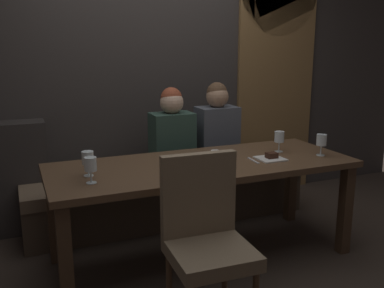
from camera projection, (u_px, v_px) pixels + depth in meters
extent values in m
plane|color=#382D26|center=(202.00, 256.00, 3.30)|extent=(9.00, 9.00, 0.00)
cube|color=#383330|center=(150.00, 52.00, 4.06)|extent=(6.00, 0.12, 3.00)
cube|color=olive|center=(275.00, 94.00, 4.60)|extent=(0.90, 0.05, 2.10)
cube|color=#493422|center=(65.00, 261.00, 2.52)|extent=(0.08, 0.08, 0.69)
cube|color=#493422|center=(345.00, 210.00, 3.29)|extent=(0.08, 0.08, 0.69)
cube|color=#493422|center=(54.00, 217.00, 3.15)|extent=(0.08, 0.08, 0.69)
cube|color=#493422|center=(291.00, 183.00, 3.92)|extent=(0.08, 0.08, 0.69)
cube|color=brown|center=(203.00, 165.00, 3.14)|extent=(2.20, 0.84, 0.04)
cube|color=#4A3C2E|center=(171.00, 204.00, 3.89)|extent=(2.50, 0.40, 0.35)
cube|color=brown|center=(170.00, 180.00, 3.84)|extent=(2.50, 0.44, 0.10)
cylinder|color=brown|center=(169.00, 286.00, 2.51)|extent=(0.04, 0.04, 0.42)
cylinder|color=brown|center=(225.00, 273.00, 2.64)|extent=(0.04, 0.04, 0.42)
cube|color=#7F6B51|center=(211.00, 254.00, 2.36)|extent=(0.46, 0.46, 0.08)
cube|color=#7F6B51|center=(199.00, 194.00, 2.47)|extent=(0.44, 0.08, 0.48)
cube|color=#2D473D|center=(172.00, 144.00, 3.75)|extent=(0.36, 0.24, 0.55)
sphere|color=#DBB293|center=(172.00, 102.00, 3.67)|extent=(0.20, 0.20, 0.20)
sphere|color=brown|center=(171.00, 98.00, 3.67)|extent=(0.18, 0.18, 0.18)
cube|color=#4C515B|center=(217.00, 138.00, 3.93)|extent=(0.36, 0.24, 0.58)
sphere|color=tan|center=(217.00, 97.00, 3.85)|extent=(0.20, 0.20, 0.20)
sphere|color=brown|center=(217.00, 93.00, 3.85)|extent=(0.18, 0.18, 0.18)
cylinder|color=silver|center=(279.00, 151.00, 3.44)|extent=(0.06, 0.06, 0.00)
cylinder|color=silver|center=(279.00, 147.00, 3.43)|extent=(0.01, 0.01, 0.07)
cylinder|color=silver|center=(279.00, 137.00, 3.41)|extent=(0.08, 0.08, 0.08)
cylinder|color=gold|center=(279.00, 139.00, 3.42)|extent=(0.07, 0.07, 0.04)
cylinder|color=silver|center=(91.00, 183.00, 2.67)|extent=(0.06, 0.06, 0.00)
cylinder|color=silver|center=(91.00, 177.00, 2.66)|extent=(0.01, 0.01, 0.07)
cylinder|color=silver|center=(90.00, 164.00, 2.64)|extent=(0.08, 0.08, 0.08)
cylinder|color=maroon|center=(91.00, 168.00, 2.64)|extent=(0.07, 0.07, 0.03)
cylinder|color=silver|center=(89.00, 176.00, 2.81)|extent=(0.06, 0.06, 0.00)
cylinder|color=silver|center=(88.00, 170.00, 2.80)|extent=(0.01, 0.01, 0.07)
cylinder|color=silver|center=(88.00, 158.00, 2.78)|extent=(0.08, 0.08, 0.08)
cylinder|color=maroon|center=(88.00, 160.00, 2.79)|extent=(0.07, 0.07, 0.05)
cylinder|color=silver|center=(320.00, 155.00, 3.33)|extent=(0.06, 0.06, 0.00)
cylinder|color=silver|center=(321.00, 150.00, 3.32)|extent=(0.01, 0.01, 0.07)
cylinder|color=silver|center=(321.00, 140.00, 3.30)|extent=(0.08, 0.08, 0.08)
cylinder|color=white|center=(215.00, 158.00, 3.23)|extent=(0.12, 0.12, 0.01)
cylinder|color=white|center=(215.00, 154.00, 3.22)|extent=(0.06, 0.06, 0.06)
cylinder|color=brown|center=(215.00, 151.00, 3.22)|extent=(0.05, 0.05, 0.01)
cube|color=white|center=(270.00, 159.00, 3.21)|extent=(0.19, 0.19, 0.01)
cube|color=#381E14|center=(272.00, 155.00, 3.21)|extent=(0.08, 0.06, 0.04)
cube|color=silver|center=(253.00, 161.00, 3.17)|extent=(0.03, 0.17, 0.01)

